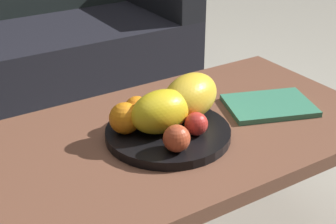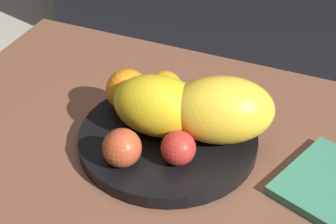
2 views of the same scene
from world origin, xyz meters
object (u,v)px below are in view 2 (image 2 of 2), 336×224
fruit_bowl (168,139)px  orange_left (165,88)px  orange_front (127,90)px  banana_bunch (188,103)px  apple_left (178,148)px  melon_large_front (221,110)px  apple_front (122,148)px  coffee_table (200,165)px  melon_smaller_beside (158,106)px

fruit_bowl → orange_left: bearing=116.4°
orange_front → banana_bunch: bearing=12.9°
apple_left → orange_front: bearing=144.4°
banana_bunch → orange_left: bearing=162.2°
melon_large_front → apple_left: 0.11m
orange_front → apple_front: bearing=-67.0°
fruit_bowl → banana_bunch: banana_bunch is taller
fruit_bowl → melon_large_front: size_ratio=1.75×
coffee_table → fruit_bowl: bearing=-162.6°
orange_front → orange_left: 0.07m
apple_front → apple_left: apple_front is taller
coffee_table → melon_smaller_beside: 0.15m
orange_left → apple_left: orange_left is taller
melon_large_front → orange_left: size_ratio=2.77×
orange_front → coffee_table: bearing=-8.9°
coffee_table → melon_large_front: size_ratio=5.86×
fruit_bowl → apple_front: 0.12m
coffee_table → melon_large_front: bearing=18.0°
coffee_table → orange_left: 0.16m
apple_left → banana_bunch: same height
fruit_bowl → melon_large_front: melon_large_front is taller
melon_smaller_beside → orange_front: size_ratio=2.06×
orange_left → apple_front: (0.00, -0.19, -0.00)m
coffee_table → apple_left: apple_left is taller
orange_left → coffee_table: bearing=-34.0°
orange_left → apple_left: (0.09, -0.15, -0.00)m
fruit_bowl → apple_front: apple_front is taller
melon_large_front → apple_left: melon_large_front is taller
fruit_bowl → apple_left: size_ratio=5.46×
fruit_bowl → apple_front: (-0.04, -0.10, 0.05)m
fruit_bowl → banana_bunch: (0.01, 0.07, 0.04)m
coffee_table → banana_bunch: 0.12m
fruit_bowl → apple_left: (0.05, -0.06, 0.04)m
orange_left → apple_front: same height
fruit_bowl → melon_large_front: bearing=17.6°
melon_smaller_beside → apple_front: size_ratio=2.51×
fruit_bowl → orange_front: orange_front is taller
melon_large_front → apple_left: (-0.04, -0.09, -0.03)m
orange_left → banana_bunch: (0.06, -0.02, -0.01)m
melon_smaller_beside → banana_bunch: bearing=65.3°
fruit_bowl → apple_front: size_ratio=4.90×
apple_left → banana_bunch: size_ratio=0.36×
orange_left → apple_front: bearing=-89.1°
orange_front → melon_large_front: bearing=-4.6°
melon_smaller_beside → fruit_bowl: bearing=-6.9°
coffee_table → orange_left: bearing=146.0°
coffee_table → apple_front: (-0.10, -0.12, 0.11)m
orange_left → apple_front: 0.19m
fruit_bowl → melon_smaller_beside: bearing=173.1°
fruit_bowl → orange_left: 0.11m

